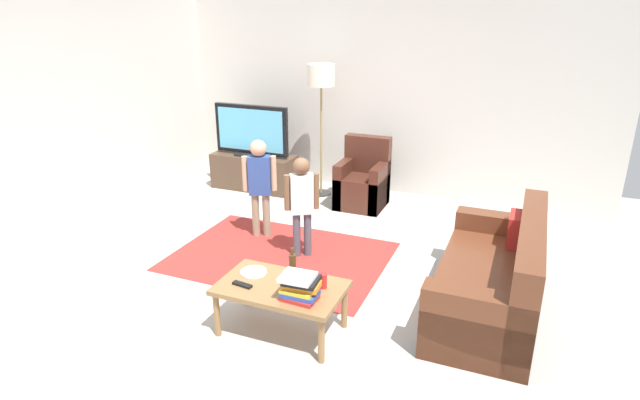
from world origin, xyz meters
name	(u,v)px	position (x,y,z in m)	size (l,w,h in m)	color
ground	(296,284)	(0.00, 0.00, 0.00)	(7.80, 7.80, 0.00)	#B2ADA3
wall_back	(387,95)	(0.00, 3.00, 1.35)	(6.00, 0.12, 2.70)	silver
wall_left	(40,119)	(-3.00, 0.00, 1.35)	(0.12, 6.00, 2.70)	silver
area_rug	(280,256)	(-0.40, 0.47, 0.00)	(2.20, 1.60, 0.01)	#9E2D28
tv_stand	(254,172)	(-1.73, 2.30, 0.24)	(1.20, 0.44, 0.50)	#4C3828
tv	(251,131)	(-1.73, 2.28, 0.85)	(1.10, 0.28, 0.71)	black
couch	(497,282)	(1.79, 0.22, 0.29)	(0.80, 1.80, 0.86)	brown
armchair	(363,183)	(-0.07, 2.26, 0.30)	(0.60, 0.60, 0.90)	#472319
floor_lamp	(321,82)	(-0.75, 2.45, 1.54)	(0.36, 0.36, 1.78)	#262626
child_near_tv	(260,179)	(-0.84, 0.87, 0.68)	(0.35, 0.22, 1.13)	gray
child_center	(302,198)	(-0.20, 0.59, 0.65)	(0.32, 0.23, 1.08)	#4C4C59
coffee_table	(281,291)	(0.22, -0.74, 0.37)	(1.00, 0.60, 0.42)	olive
book_stack	(300,287)	(0.44, -0.86, 0.52)	(0.30, 0.25, 0.20)	red
bottle	(293,267)	(0.27, -0.62, 0.54)	(0.06, 0.06, 0.29)	#4C3319
tv_remote	(242,285)	(-0.06, -0.86, 0.43)	(0.17, 0.05, 0.02)	black
soda_can	(323,281)	(0.54, -0.64, 0.48)	(0.07, 0.07, 0.12)	red
plate	(254,272)	(-0.08, -0.64, 0.43)	(0.22, 0.22, 0.02)	white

